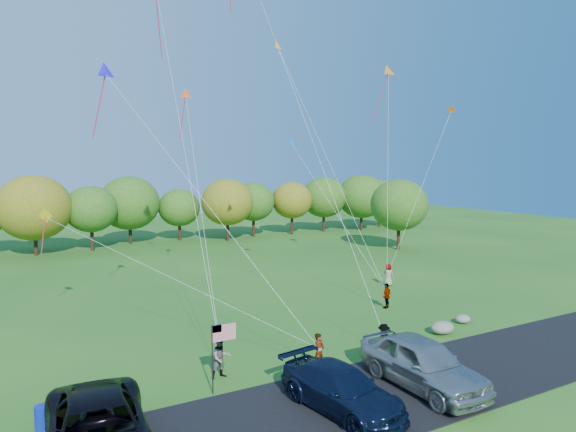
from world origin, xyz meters
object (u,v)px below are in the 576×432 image
(park_bench, at_px, (77,413))
(minivan_silver, at_px, (422,363))
(minivan_navy, at_px, (341,389))
(flyer_e, at_px, (388,275))
(minivan_dark, at_px, (98,432))
(flyer_b, at_px, (221,358))
(flyer_d, at_px, (387,296))
(flyer_a, at_px, (319,352))
(flyer_c, at_px, (384,340))
(trash_barrel, at_px, (43,417))

(park_bench, bearing_deg, minivan_silver, 6.79)
(minivan_navy, relative_size, flyer_e, 3.23)
(minivan_dark, xyz_separation_m, flyer_e, (22.55, 13.36, -0.15))
(flyer_b, height_order, flyer_e, flyer_b)
(flyer_d, relative_size, park_bench, 0.99)
(minivan_silver, height_order, flyer_a, minivan_silver)
(minivan_navy, xyz_separation_m, flyer_c, (4.90, 3.52, -0.07))
(minivan_silver, height_order, flyer_d, minivan_silver)
(minivan_navy, distance_m, park_bench, 9.33)
(flyer_a, bearing_deg, flyer_e, 12.35)
(flyer_a, bearing_deg, minivan_silver, -79.90)
(minivan_dark, xyz_separation_m, minivan_silver, (12.30, -0.89, 0.09))
(flyer_d, xyz_separation_m, park_bench, (-18.90, -6.19, -0.31))
(minivan_dark, relative_size, flyer_e, 3.97)
(flyer_a, bearing_deg, flyer_b, 133.57)
(minivan_navy, bearing_deg, flyer_c, 26.78)
(minivan_navy, xyz_separation_m, park_bench, (-8.63, 3.52, -0.35))
(flyer_a, relative_size, flyer_c, 1.09)
(flyer_a, bearing_deg, flyer_d, 7.24)
(flyer_a, bearing_deg, minivan_dark, 167.99)
(flyer_e, xyz_separation_m, park_bench, (-22.85, -10.73, -0.34))
(minivan_navy, relative_size, flyer_a, 3.20)
(minivan_navy, distance_m, minivan_silver, 3.98)
(minivan_dark, relative_size, flyer_a, 3.93)
(minivan_silver, bearing_deg, flyer_e, 54.17)
(minivan_navy, height_order, minivan_silver, minivan_silver)
(flyer_a, xyz_separation_m, flyer_c, (3.62, 0.00, -0.07))
(flyer_a, xyz_separation_m, flyer_e, (12.94, 10.73, -0.01))
(minivan_dark, height_order, flyer_c, minivan_dark)
(flyer_a, height_order, flyer_e, flyer_a)
(flyer_c, bearing_deg, trash_barrel, 10.20)
(flyer_d, distance_m, park_bench, 19.89)
(flyer_a, xyz_separation_m, trash_barrel, (-10.96, 0.42, -0.43))
(flyer_a, bearing_deg, trash_barrel, 150.49)
(minivan_silver, xyz_separation_m, flyer_d, (6.30, 9.71, -0.27))
(minivan_dark, bearing_deg, minivan_silver, 1.10)
(minivan_navy, distance_m, flyer_d, 14.13)
(minivan_silver, height_order, flyer_e, minivan_silver)
(minivan_dark, relative_size, flyer_c, 4.29)
(minivan_navy, height_order, flyer_a, flyer_a)
(flyer_a, xyz_separation_m, flyer_b, (-4.04, 1.40, 0.03))
(flyer_d, bearing_deg, minivan_dark, 1.98)
(flyer_c, height_order, park_bench, flyer_c)
(trash_barrel, bearing_deg, minivan_dark, -66.15)
(flyer_b, xyz_separation_m, flyer_d, (13.03, 4.79, -0.07))
(minivan_silver, xyz_separation_m, flyer_a, (-2.69, 3.52, -0.23))
(minivan_navy, bearing_deg, flyer_a, 61.14)
(flyer_c, height_order, trash_barrel, flyer_c)
(minivan_navy, height_order, flyer_e, flyer_e)
(minivan_navy, height_order, flyer_d, minivan_navy)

